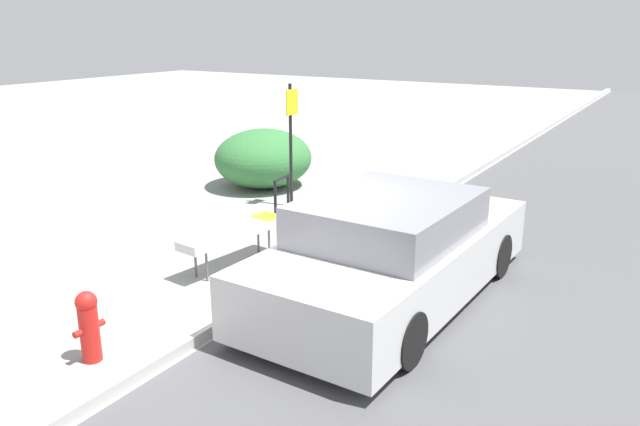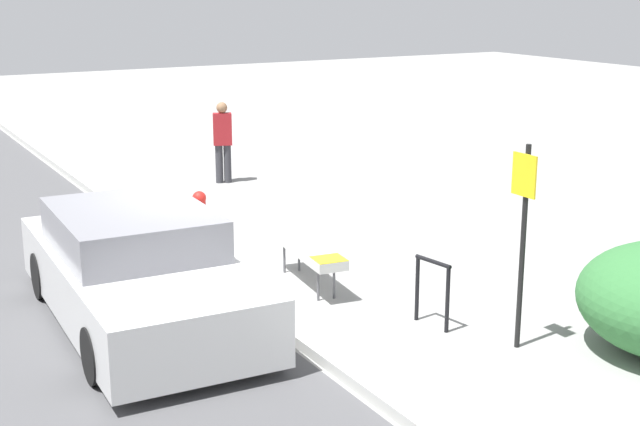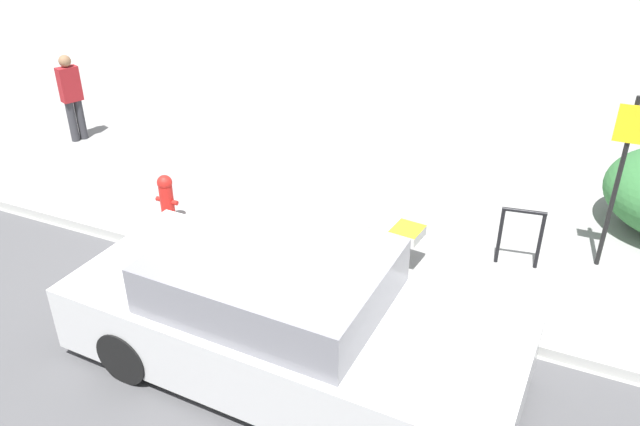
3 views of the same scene
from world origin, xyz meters
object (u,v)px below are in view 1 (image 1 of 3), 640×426
(bike_rack, at_px, (282,195))
(fire_hydrant, at_px, (89,324))
(bench, at_px, (234,233))
(parked_car_near, at_px, (393,251))
(sign_post, at_px, (291,134))

(bike_rack, height_order, fire_hydrant, bike_rack)
(bench, distance_m, fire_hydrant, 2.86)
(bench, height_order, parked_car_near, parked_car_near)
(sign_post, xyz_separation_m, fire_hydrant, (-5.82, -1.43, -0.98))
(sign_post, relative_size, parked_car_near, 0.50)
(bike_rack, bearing_deg, bench, -164.24)
(bench, xyz_separation_m, bike_rack, (2.01, 0.57, 0.00))
(bench, relative_size, bike_rack, 2.18)
(sign_post, distance_m, fire_hydrant, 6.07)
(bike_rack, bearing_deg, sign_post, 24.84)
(bench, height_order, bike_rack, bike_rack)
(bench, xyz_separation_m, fire_hydrant, (-2.83, -0.41, -0.09))
(bike_rack, relative_size, parked_car_near, 0.18)
(bench, bearing_deg, fire_hydrant, -165.06)
(bench, height_order, sign_post, sign_post)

